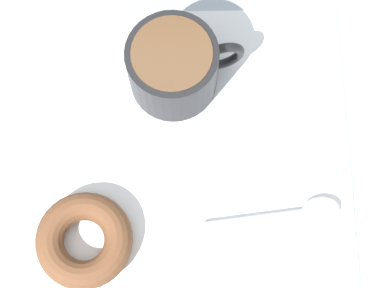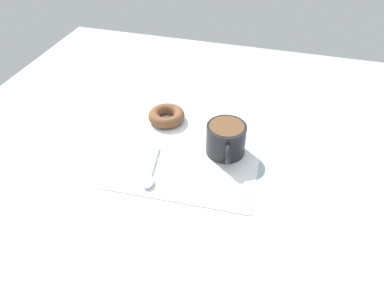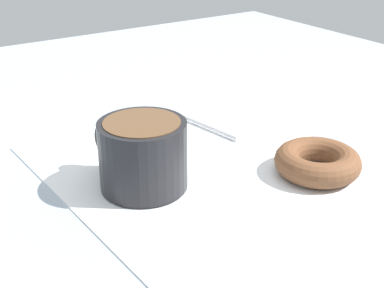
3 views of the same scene
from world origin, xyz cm
name	(u,v)px [view 3 (image 3 of 3)]	position (x,y,z in cm)	size (l,w,h in cm)	color
ground_plane	(186,163)	(0.00, 0.00, -1.00)	(120.00, 120.00, 2.00)	#99A8B7
napkin	(192,162)	(-0.45, -1.95, 0.15)	(30.81, 30.81, 0.30)	white
coffee_cup	(142,153)	(-7.62, -3.81, 3.93)	(8.70, 11.33, 6.98)	black
donut	(317,162)	(8.83, -11.65, 1.63)	(9.01, 9.01, 2.65)	brown
spoon	(184,116)	(5.47, 8.65, 0.70)	(3.50, 13.09, 0.90)	silver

